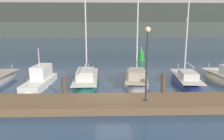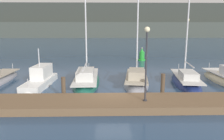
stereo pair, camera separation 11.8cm
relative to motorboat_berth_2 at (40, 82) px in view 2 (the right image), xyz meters
The scene contains 11 objects.
ground_plane 6.77m from the motorboat_berth_2, 29.19° to the right, with size 400.00×400.00×0.00m, color navy.
dock 7.75m from the motorboat_berth_2, 40.35° to the right, with size 29.10×2.80×0.45m, color brown.
mooring_pile_1 4.26m from the motorboat_berth_2, 52.72° to the right, with size 0.28×0.28×1.48m, color #4C3D2D.
mooring_pile_2 9.86m from the motorboat_berth_2, 20.00° to the right, with size 0.28×0.28×1.67m, color #4C3D2D.
motorboat_berth_2 is the anchor object (origin of this frame).
sailboat_berth_3 3.83m from the motorboat_berth_2, 15.60° to the left, with size 2.46×8.38×12.42m.
sailboat_berth_4 8.01m from the motorboat_berth_2, ahead, with size 3.03×7.31×9.06m.
sailboat_berth_5 12.20m from the motorboat_berth_2, ahead, with size 2.95×7.33×8.96m.
channel_buoy 17.08m from the motorboat_berth_2, 52.00° to the left, with size 1.11×1.11×1.86m.
dock_lamppost 9.82m from the motorboat_berth_2, 34.12° to the right, with size 0.32×0.32×4.32m.
hillside_backdrop 91.17m from the motorboat_berth_2, 84.40° to the left, with size 240.00×23.00×15.34m.
Camera 2 is at (-0.44, -14.24, 4.77)m, focal length 35.00 mm.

